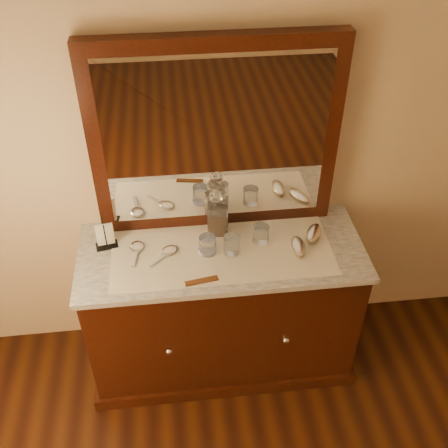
{
  "coord_description": "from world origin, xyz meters",
  "views": [
    {
      "loc": [
        -0.22,
        0.0,
        2.62
      ],
      "look_at": [
        0.0,
        1.85,
        1.1
      ],
      "focal_mm": 42.17,
      "sensor_mm": 36.0,
      "label": 1
    }
  ],
  "objects_px": {
    "dresser_cabinet": "(222,309)",
    "hand_mirror_outer": "(136,249)",
    "brush_near": "(298,247)",
    "hand_mirror_inner": "(167,252)",
    "decanter_left": "(215,216)",
    "mirror_frame": "(216,138)",
    "napkin_rack": "(105,236)",
    "comb": "(202,281)",
    "brush_far": "(314,234)",
    "pin_dish": "(207,250)",
    "decanter_right": "(220,215)"
  },
  "relations": [
    {
      "from": "pin_dish",
      "to": "hand_mirror_outer",
      "type": "height_order",
      "value": "hand_mirror_outer"
    },
    {
      "from": "decanter_left",
      "to": "decanter_right",
      "type": "bearing_deg",
      "value": -39.55
    },
    {
      "from": "napkin_rack",
      "to": "hand_mirror_outer",
      "type": "height_order",
      "value": "napkin_rack"
    },
    {
      "from": "comb",
      "to": "hand_mirror_outer",
      "type": "height_order",
      "value": "hand_mirror_outer"
    },
    {
      "from": "dresser_cabinet",
      "to": "comb",
      "type": "xyz_separation_m",
      "value": [
        -0.12,
        -0.21,
        0.45
      ]
    },
    {
      "from": "pin_dish",
      "to": "dresser_cabinet",
      "type": "bearing_deg",
      "value": 1.22
    },
    {
      "from": "dresser_cabinet",
      "to": "decanter_left",
      "type": "height_order",
      "value": "decanter_left"
    },
    {
      "from": "hand_mirror_outer",
      "to": "decanter_left",
      "type": "bearing_deg",
      "value": 15.13
    },
    {
      "from": "decanter_right",
      "to": "brush_near",
      "type": "xyz_separation_m",
      "value": [
        0.37,
        -0.19,
        -0.09
      ]
    },
    {
      "from": "decanter_left",
      "to": "brush_near",
      "type": "xyz_separation_m",
      "value": [
        0.39,
        -0.21,
        -0.07
      ]
    },
    {
      "from": "mirror_frame",
      "to": "decanter_left",
      "type": "relative_size",
      "value": 4.84
    },
    {
      "from": "comb",
      "to": "dresser_cabinet",
      "type": "bearing_deg",
      "value": 51.5
    },
    {
      "from": "napkin_rack",
      "to": "brush_near",
      "type": "distance_m",
      "value": 0.97
    },
    {
      "from": "mirror_frame",
      "to": "hand_mirror_inner",
      "type": "bearing_deg",
      "value": -138.37
    },
    {
      "from": "dresser_cabinet",
      "to": "decanter_left",
      "type": "xyz_separation_m",
      "value": [
        -0.02,
        0.16,
        0.54
      ]
    },
    {
      "from": "hand_mirror_inner",
      "to": "brush_near",
      "type": "bearing_deg",
      "value": -4.54
    },
    {
      "from": "pin_dish",
      "to": "brush_near",
      "type": "height_order",
      "value": "brush_near"
    },
    {
      "from": "hand_mirror_outer",
      "to": "brush_far",
      "type": "bearing_deg",
      "value": -0.35
    },
    {
      "from": "decanter_left",
      "to": "brush_near",
      "type": "distance_m",
      "value": 0.45
    },
    {
      "from": "hand_mirror_outer",
      "to": "comb",
      "type": "bearing_deg",
      "value": -40.04
    },
    {
      "from": "mirror_frame",
      "to": "brush_far",
      "type": "bearing_deg",
      "value": -23.08
    },
    {
      "from": "dresser_cabinet",
      "to": "brush_near",
      "type": "xyz_separation_m",
      "value": [
        0.38,
        -0.05,
        0.46
      ]
    },
    {
      "from": "comb",
      "to": "brush_near",
      "type": "distance_m",
      "value": 0.52
    },
    {
      "from": "brush_near",
      "to": "hand_mirror_inner",
      "type": "relative_size",
      "value": 0.92
    },
    {
      "from": "dresser_cabinet",
      "to": "hand_mirror_outer",
      "type": "xyz_separation_m",
      "value": [
        -0.42,
        0.05,
        0.45
      ]
    },
    {
      "from": "napkin_rack",
      "to": "hand_mirror_outer",
      "type": "xyz_separation_m",
      "value": [
        0.15,
        -0.05,
        -0.05
      ]
    },
    {
      "from": "mirror_frame",
      "to": "comb",
      "type": "distance_m",
      "value": 0.68
    },
    {
      "from": "dresser_cabinet",
      "to": "mirror_frame",
      "type": "distance_m",
      "value": 0.97
    },
    {
      "from": "brush_near",
      "to": "brush_far",
      "type": "relative_size",
      "value": 0.91
    },
    {
      "from": "brush_near",
      "to": "hand_mirror_outer",
      "type": "relative_size",
      "value": 0.78
    },
    {
      "from": "decanter_right",
      "to": "hand_mirror_inner",
      "type": "xyz_separation_m",
      "value": [
        -0.28,
        -0.14,
        -0.1
      ]
    },
    {
      "from": "decanter_right",
      "to": "hand_mirror_inner",
      "type": "relative_size",
      "value": 1.71
    },
    {
      "from": "decanter_left",
      "to": "hand_mirror_inner",
      "type": "distance_m",
      "value": 0.31
    },
    {
      "from": "pin_dish",
      "to": "napkin_rack",
      "type": "bearing_deg",
      "value": 168.61
    },
    {
      "from": "mirror_frame",
      "to": "hand_mirror_inner",
      "type": "relative_size",
      "value": 7.25
    },
    {
      "from": "dresser_cabinet",
      "to": "brush_near",
      "type": "bearing_deg",
      "value": -7.38
    },
    {
      "from": "decanter_left",
      "to": "hand_mirror_outer",
      "type": "relative_size",
      "value": 1.27
    },
    {
      "from": "decanter_right",
      "to": "comb",
      "type": "bearing_deg",
      "value": -109.56
    },
    {
      "from": "brush_far",
      "to": "hand_mirror_inner",
      "type": "distance_m",
      "value": 0.75
    },
    {
      "from": "decanter_right",
      "to": "hand_mirror_outer",
      "type": "xyz_separation_m",
      "value": [
        -0.43,
        -0.09,
        -0.1
      ]
    },
    {
      "from": "mirror_frame",
      "to": "hand_mirror_outer",
      "type": "xyz_separation_m",
      "value": [
        -0.42,
        -0.2,
        -0.49
      ]
    },
    {
      "from": "hand_mirror_outer",
      "to": "brush_near",
      "type": "bearing_deg",
      "value": -6.71
    },
    {
      "from": "napkin_rack",
      "to": "brush_far",
      "type": "relative_size",
      "value": 0.98
    },
    {
      "from": "comb",
      "to": "brush_near",
      "type": "relative_size",
      "value": 1.04
    },
    {
      "from": "pin_dish",
      "to": "brush_near",
      "type": "xyz_separation_m",
      "value": [
        0.45,
        -0.05,
        0.01
      ]
    },
    {
      "from": "comb",
      "to": "mirror_frame",
      "type": "bearing_deg",
      "value": 66.2
    },
    {
      "from": "napkin_rack",
      "to": "hand_mirror_inner",
      "type": "distance_m",
      "value": 0.32
    },
    {
      "from": "mirror_frame",
      "to": "hand_mirror_inner",
      "type": "xyz_separation_m",
      "value": [
        -0.27,
        -0.24,
        -0.49
      ]
    },
    {
      "from": "decanter_left",
      "to": "hand_mirror_outer",
      "type": "xyz_separation_m",
      "value": [
        -0.41,
        -0.11,
        -0.09
      ]
    },
    {
      "from": "pin_dish",
      "to": "brush_far",
      "type": "bearing_deg",
      "value": 4.3
    }
  ]
}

